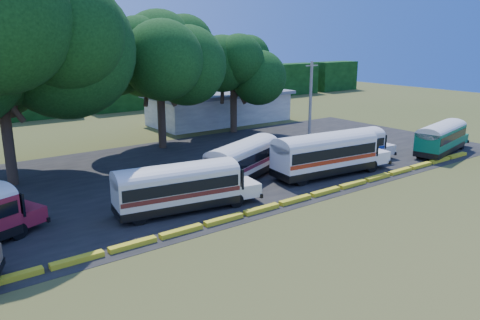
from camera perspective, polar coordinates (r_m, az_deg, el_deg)
ground at (r=29.17m, az=1.58°, el=-7.49°), size 160.00×160.00×0.00m
asphalt_strip at (r=39.21m, az=-8.17°, el=-1.74°), size 64.00×24.00×0.02m
curb at (r=29.85m, az=0.38°, el=-6.64°), size 53.70×0.45×0.30m
terminal_building at (r=62.51m, az=-2.48°, el=6.46°), size 19.00×9.00×4.00m
treeline_backdrop at (r=71.63m, az=-23.09°, el=7.14°), size 130.00×4.00×6.00m
bus_cream_west at (r=30.41m, az=-7.34°, el=-3.03°), size 10.02×3.95×3.21m
bus_cream_east at (r=37.08m, az=0.53°, el=0.29°), size 9.69×5.92×3.14m
bus_white_red at (r=38.58m, az=10.53°, el=0.99°), size 11.12×3.89×3.58m
bus_white_blue at (r=42.77m, az=12.82°, el=1.81°), size 9.52×3.39×3.06m
bus_teal at (r=49.27m, az=23.39°, el=2.68°), size 9.62×4.21×3.07m
tree_center at (r=47.61m, az=-9.89°, el=13.15°), size 10.36×10.36×13.72m
tree_east at (r=55.23m, az=-0.80°, el=11.60°), size 8.24×8.24×11.08m
utility_pole at (r=49.65m, az=8.58°, el=6.95°), size 1.60×0.30×8.66m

